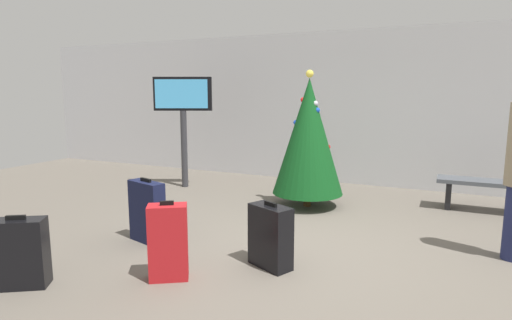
# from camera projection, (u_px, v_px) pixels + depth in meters

# --- Properties ---
(ground_plane) EXTENTS (16.00, 16.00, 0.00)m
(ground_plane) POSITION_uv_depth(u_px,v_px,m) (295.00, 249.00, 4.83)
(ground_plane) COLOR #665E54
(back_wall) EXTENTS (16.00, 0.20, 2.96)m
(back_wall) POSITION_uv_depth(u_px,v_px,m) (365.00, 108.00, 8.08)
(back_wall) COLOR silver
(back_wall) RESTS_ON ground_plane
(holiday_tree) EXTENTS (1.10, 1.10, 2.13)m
(holiday_tree) POSITION_uv_depth(u_px,v_px,m) (308.00, 137.00, 6.49)
(holiday_tree) COLOR #4C3319
(holiday_tree) RESTS_ON ground_plane
(flight_info_kiosk) EXTENTS (1.02, 0.52, 2.07)m
(flight_info_kiosk) POSITION_uv_depth(u_px,v_px,m) (183.00, 108.00, 7.81)
(flight_info_kiosk) COLOR #333338
(flight_info_kiosk) RESTS_ON ground_plane
(waiting_bench) EXTENTS (1.42, 0.44, 0.48)m
(waiting_bench) POSITION_uv_depth(u_px,v_px,m) (488.00, 189.00, 6.29)
(waiting_bench) COLOR #4C5159
(waiting_bench) RESTS_ON ground_plane
(suitcase_0) EXTENTS (0.54, 0.30, 0.78)m
(suitcase_0) POSITION_uv_depth(u_px,v_px,m) (147.00, 212.00, 5.01)
(suitcase_0) COLOR #141938
(suitcase_0) RESTS_ON ground_plane
(suitcase_1) EXTENTS (0.42, 0.38, 0.77)m
(suitcase_1) POSITION_uv_depth(u_px,v_px,m) (168.00, 242.00, 4.00)
(suitcase_1) COLOR #B2191E
(suitcase_1) RESTS_ON ground_plane
(suitcase_2) EXTENTS (0.52, 0.45, 0.68)m
(suitcase_2) POSITION_uv_depth(u_px,v_px,m) (19.00, 253.00, 3.84)
(suitcase_2) COLOR black
(suitcase_2) RESTS_ON ground_plane
(suitcase_3) EXTENTS (0.52, 0.40, 0.69)m
(suitcase_3) POSITION_uv_depth(u_px,v_px,m) (270.00, 236.00, 4.29)
(suitcase_3) COLOR black
(suitcase_3) RESTS_ON ground_plane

